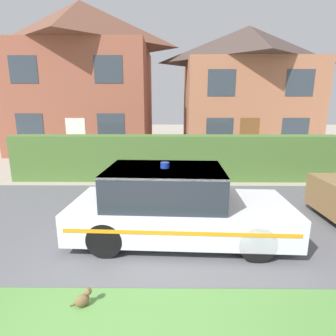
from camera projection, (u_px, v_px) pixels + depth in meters
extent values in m
cube|color=#5B5B60|center=(143.00, 217.00, 6.40)|extent=(28.00, 5.21, 0.01)
cube|color=#4C7233|center=(176.00, 158.00, 9.63)|extent=(11.82, 0.87, 1.63)
cylinder|color=black|center=(257.00, 243.00, 4.49)|extent=(0.66, 0.23, 0.65)
cylinder|color=black|center=(238.00, 209.00, 5.99)|extent=(0.66, 0.23, 0.65)
cylinder|color=black|center=(105.00, 239.00, 4.63)|extent=(0.66, 0.23, 0.65)
cylinder|color=black|center=(124.00, 207.00, 6.12)|extent=(0.66, 0.23, 0.65)
cube|color=silver|center=(180.00, 215.00, 5.27)|extent=(4.34, 1.92, 0.60)
cube|color=#232833|center=(165.00, 185.00, 5.14)|extent=(2.30, 1.66, 0.67)
cube|color=silver|center=(165.00, 169.00, 5.07)|extent=(2.30, 1.66, 0.04)
cube|color=orange|center=(180.00, 233.00, 4.41)|extent=(4.05, 0.19, 0.07)
cube|color=orange|center=(181.00, 199.00, 6.11)|extent=(4.05, 0.19, 0.07)
cylinder|color=#1933A5|center=(165.00, 165.00, 5.06)|extent=(0.17, 0.17, 0.11)
ellipsoid|color=brown|center=(82.00, 301.00, 3.50)|extent=(0.24, 0.22, 0.17)
ellipsoid|color=beige|center=(88.00, 299.00, 3.54)|extent=(0.09, 0.09, 0.09)
sphere|color=brown|center=(88.00, 291.00, 3.52)|extent=(0.10, 0.10, 0.10)
cone|color=brown|center=(88.00, 290.00, 3.49)|extent=(0.04, 0.04, 0.04)
cone|color=brown|center=(87.00, 288.00, 3.54)|extent=(0.04, 0.04, 0.04)
cylinder|color=brown|center=(76.00, 304.00, 3.55)|extent=(0.15, 0.11, 0.03)
cylinder|color=black|center=(336.00, 198.00, 6.79)|extent=(0.62, 0.20, 0.62)
cube|color=#93513D|center=(86.00, 101.00, 15.83)|extent=(7.59, 5.58, 5.99)
pyramid|color=brown|center=(81.00, 24.00, 14.87)|extent=(7.97, 5.86, 2.49)
cube|color=white|center=(76.00, 139.00, 13.53)|extent=(1.00, 0.02, 2.10)
cube|color=#333D47|center=(30.00, 126.00, 13.41)|extent=(1.40, 0.02, 1.30)
cube|color=#333D47|center=(111.00, 126.00, 13.38)|extent=(1.40, 0.02, 1.30)
cube|color=#333D47|center=(23.00, 69.00, 12.79)|extent=(1.40, 0.02, 1.30)
cube|color=#333D47|center=(108.00, 69.00, 12.76)|extent=(1.40, 0.02, 1.30)
cube|color=#A86B4C|center=(244.00, 108.00, 16.05)|extent=(7.16, 5.38, 5.18)
pyramid|color=#473833|center=(248.00, 45.00, 15.24)|extent=(7.51, 5.65, 2.04)
cube|color=brown|center=(249.00, 138.00, 13.77)|extent=(1.00, 0.02, 2.10)
cube|color=#333D47|center=(220.00, 130.00, 13.69)|extent=(1.40, 0.02, 1.30)
cube|color=#333D47|center=(295.00, 131.00, 13.66)|extent=(1.40, 0.02, 1.30)
cube|color=#333D47|center=(222.00, 83.00, 13.16)|extent=(1.40, 0.02, 1.30)
cube|color=#333D47|center=(300.00, 83.00, 13.12)|extent=(1.40, 0.02, 1.30)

